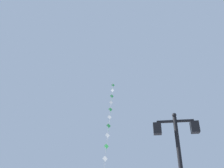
{
  "coord_description": "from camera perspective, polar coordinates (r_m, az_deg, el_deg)",
  "views": [
    {
      "loc": [
        1.28,
        -0.41,
        1.44
      ],
      "look_at": [
        -1.18,
        16.77,
        10.43
      ],
      "focal_mm": 38.69,
      "sensor_mm": 36.0,
      "label": 1
    }
  ],
  "objects": [
    {
      "name": "twin_lantern_lamp_post",
      "position": [
        8.75,
        15.5,
        -15.1
      ],
      "size": [
        1.58,
        0.28,
        4.53
      ],
      "color": "black",
      "rests_on": "ground_plane"
    },
    {
      "name": "kite_train",
      "position": [
        26.71,
        -0.8,
        -9.8
      ],
      "size": [
        1.1,
        13.02,
        17.78
      ],
      "color": "brown",
      "rests_on": "ground_plane"
    }
  ]
}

